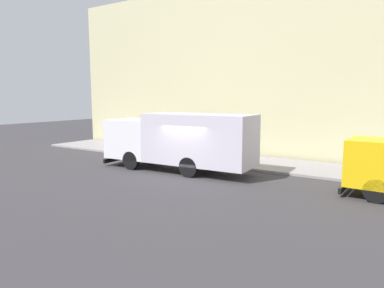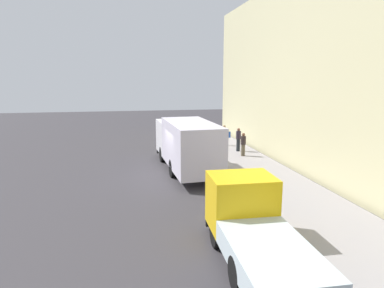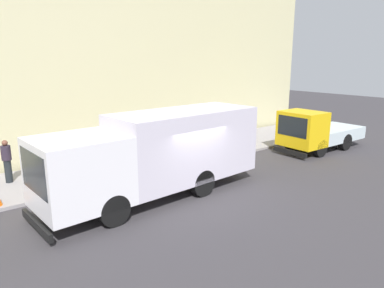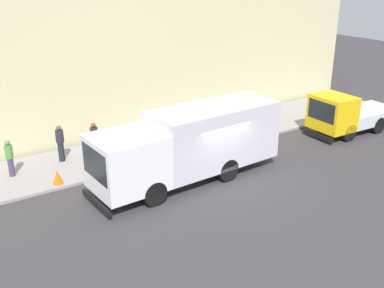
# 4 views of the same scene
# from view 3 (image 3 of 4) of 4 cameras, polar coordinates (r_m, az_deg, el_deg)

# --- Properties ---
(ground) EXTENTS (80.00, 80.00, 0.00)m
(ground) POSITION_cam_3_polar(r_m,az_deg,el_deg) (13.02, 0.92, -8.49)
(ground) COLOR #39363A
(sidewalk) EXTENTS (4.01, 30.00, 0.12)m
(sidewalk) POSITION_cam_3_polar(r_m,az_deg,el_deg) (16.94, -9.90, -3.18)
(sidewalk) COLOR gray
(sidewalk) RESTS_ON ground
(building_facade) EXTENTS (0.50, 30.00, 11.39)m
(building_facade) POSITION_cam_3_polar(r_m,az_deg,el_deg) (18.50, -14.52, 15.67)
(building_facade) COLOR beige
(building_facade) RESTS_ON ground
(large_utility_truck) EXTENTS (2.77, 8.52, 3.03)m
(large_utility_truck) POSITION_cam_3_polar(r_m,az_deg,el_deg) (12.63, -5.50, -1.23)
(large_utility_truck) COLOR white
(large_utility_truck) RESTS_ON ground
(small_flatbed_truck) EXTENTS (2.28, 5.51, 2.25)m
(small_flatbed_truck) POSITION_cam_3_polar(r_m,az_deg,el_deg) (20.22, 19.27, 1.88)
(small_flatbed_truck) COLOR yellow
(small_flatbed_truck) RESTS_ON ground
(pedestrian_walking) EXTENTS (0.51, 0.51, 1.61)m
(pedestrian_walking) POSITION_cam_3_polar(r_m,az_deg,el_deg) (15.80, -21.98, -1.81)
(pedestrian_walking) COLOR brown
(pedestrian_walking) RESTS_ON sidewalk
(pedestrian_standing) EXTENTS (0.48, 0.48, 1.71)m
(pedestrian_standing) POSITION_cam_3_polar(r_m,az_deg,el_deg) (15.62, -27.67, -2.33)
(pedestrian_standing) COLOR black
(pedestrian_standing) RESTS_ON sidewalk
(street_sign_post) EXTENTS (0.44, 0.08, 2.26)m
(street_sign_post) POSITION_cam_3_polar(r_m,az_deg,el_deg) (14.88, -9.24, 0.12)
(street_sign_post) COLOR #4C5156
(street_sign_post) RESTS_ON sidewalk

